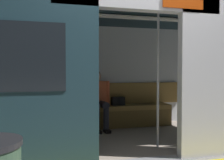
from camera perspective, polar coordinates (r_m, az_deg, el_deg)
The scene contains 7 objects.
train_car at distance 4.25m, azimuth -0.14°, elevation 6.17°, with size 6.40×2.51×2.20m.
bench_seat at distance 5.19m, azimuth -1.78°, elevation -6.92°, with size 2.82×0.44×0.44m.
person_seated at distance 5.06m, azimuth -3.35°, elevation -3.43°, with size 0.55×0.69×1.17m.
handbag at distance 5.28m, azimuth 1.36°, elevation -4.71°, with size 0.26×0.15×0.17m.
book at distance 5.11m, azimuth -7.37°, elevation -5.74°, with size 0.15×0.22×0.03m, color #B22D2D.
grab_pole_door at distance 3.45m, azimuth -3.52°, elevation 0.22°, with size 0.04×0.04×2.06m, color silver.
grab_pole_far at distance 3.86m, azimuth 10.19°, elevation 0.37°, with size 0.04×0.04×2.06m, color silver.
Camera 1 is at (1.15, 2.99, 1.13)m, focal length 41.13 mm.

